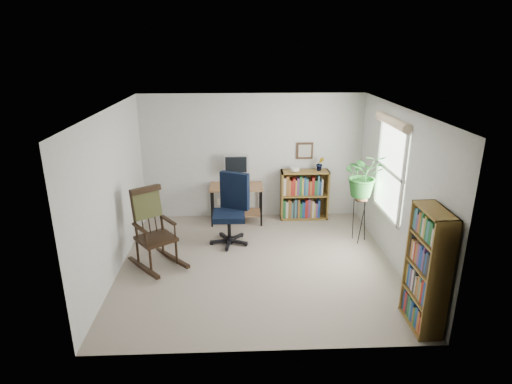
{
  "coord_description": "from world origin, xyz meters",
  "views": [
    {
      "loc": [
        -0.28,
        -5.93,
        3.26
      ],
      "look_at": [
        0.0,
        0.4,
        1.05
      ],
      "focal_mm": 30.0,
      "sensor_mm": 36.0,
      "label": 1
    }
  ],
  "objects_px": {
    "rocking_chair": "(155,228)",
    "low_bookshelf": "(304,195)",
    "tall_bookshelf": "(427,270)",
    "office_chair": "(229,210)",
    "desk": "(237,204)"
  },
  "relations": [
    {
      "from": "desk",
      "to": "rocking_chair",
      "type": "bearing_deg",
      "value": -126.22
    },
    {
      "from": "tall_bookshelf",
      "to": "office_chair",
      "type": "bearing_deg",
      "value": 135.09
    },
    {
      "from": "low_bookshelf",
      "to": "tall_bookshelf",
      "type": "relative_size",
      "value": 0.64
    },
    {
      "from": "desk",
      "to": "low_bookshelf",
      "type": "height_order",
      "value": "low_bookshelf"
    },
    {
      "from": "desk",
      "to": "tall_bookshelf",
      "type": "bearing_deg",
      "value": -55.9
    },
    {
      "from": "tall_bookshelf",
      "to": "rocking_chair",
      "type": "bearing_deg",
      "value": 154.8
    },
    {
      "from": "rocking_chair",
      "to": "tall_bookshelf",
      "type": "height_order",
      "value": "tall_bookshelf"
    },
    {
      "from": "desk",
      "to": "low_bookshelf",
      "type": "relative_size",
      "value": 1.04
    },
    {
      "from": "rocking_chair",
      "to": "low_bookshelf",
      "type": "bearing_deg",
      "value": -1.34
    },
    {
      "from": "rocking_chair",
      "to": "tall_bookshelf",
      "type": "xyz_separation_m",
      "value": [
        3.46,
        -1.63,
        0.13
      ]
    },
    {
      "from": "desk",
      "to": "rocking_chair",
      "type": "xyz_separation_m",
      "value": [
        -1.22,
        -1.67,
        0.26
      ]
    },
    {
      "from": "office_chair",
      "to": "rocking_chair",
      "type": "bearing_deg",
      "value": -121.45
    },
    {
      "from": "office_chair",
      "to": "low_bookshelf",
      "type": "bearing_deg",
      "value": 61.45
    },
    {
      "from": "desk",
      "to": "tall_bookshelf",
      "type": "relative_size",
      "value": 0.66
    },
    {
      "from": "office_chair",
      "to": "tall_bookshelf",
      "type": "xyz_separation_m",
      "value": [
        2.36,
        -2.35,
        0.14
      ]
    }
  ]
}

